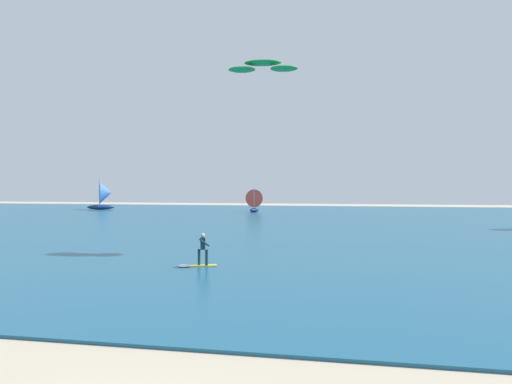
{
  "coord_description": "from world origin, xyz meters",
  "views": [
    {
      "loc": [
        4.43,
        -6.61,
        4.18
      ],
      "look_at": [
        -1.01,
        19.64,
        3.85
      ],
      "focal_mm": 35.06,
      "sensor_mm": 36.0,
      "label": 1
    }
  ],
  "objects": [
    {
      "name": "sailboat_outermost",
      "position": [
        -38.61,
        72.4,
        2.56
      ],
      "size": [
        4.83,
        4.42,
        5.37
      ],
      "color": "navy",
      "rests_on": "ocean"
    },
    {
      "name": "sailboat_mid_left",
      "position": [
        -11.63,
        70.32,
        1.92
      ],
      "size": [
        2.91,
        3.42,
        3.97
      ],
      "color": "navy",
      "rests_on": "ocean"
    },
    {
      "name": "kitesurfer",
      "position": [
        -3.53,
        17.56,
        0.7
      ],
      "size": [
        2.02,
        1.28,
        1.67
      ],
      "color": "yellow",
      "rests_on": "ocean"
    },
    {
      "name": "kite",
      "position": [
        -1.89,
        26.14,
        12.13
      ],
      "size": [
        4.77,
        1.94,
        0.7
      ],
      "color": "#198C3F"
    },
    {
      "name": "ocean",
      "position": [
        0.0,
        50.3,
        0.05
      ],
      "size": [
        160.0,
        90.0,
        0.1
      ],
      "primitive_type": "cube",
      "color": "navy",
      "rests_on": "ground"
    }
  ]
}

